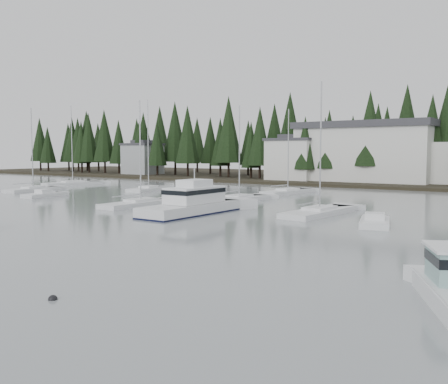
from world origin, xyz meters
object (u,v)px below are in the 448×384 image
object	(u,v)px
runabout_1	(375,224)
sailboat_8	(320,214)
sailboat_2	(33,191)
cabin_cruiser_center	(192,206)
sailboat_3	(288,193)
sailboat_6	(141,205)
house_far_west	(143,158)
house_west	(293,158)
sailboat_7	(73,184)
runabout_0	(44,196)
sailboat_9	(149,190)
sailboat_0	(239,201)
harbor_inn	(376,152)

from	to	relation	value
runabout_1	sailboat_8	bearing A→B (deg)	41.55
sailboat_2	sailboat_8	bearing A→B (deg)	-99.15
cabin_cruiser_center	sailboat_3	xyz separation A→B (m)	(-3.35, 25.90, -0.69)
sailboat_6	sailboat_8	xyz separation A→B (m)	(19.31, 3.84, 0.00)
sailboat_8	house_far_west	bearing A→B (deg)	59.46
sailboat_6	house_west	bearing A→B (deg)	7.34
house_west	sailboat_7	xyz separation A→B (m)	(-28.76, -29.45, -4.58)
sailboat_7	runabout_0	size ratio (longest dim) A/B	2.51
house_west	sailboat_2	size ratio (longest dim) A/B	0.74
house_far_west	cabin_cruiser_center	bearing A→B (deg)	-42.52
sailboat_9	sailboat_6	bearing A→B (deg)	-149.91
sailboat_0	sailboat_2	bearing A→B (deg)	103.53
sailboat_7	sailboat_8	distance (m)	55.67
cabin_cruiser_center	sailboat_2	size ratio (longest dim) A/B	0.90
sailboat_3	runabout_1	xyz separation A→B (m)	(20.02, -23.56, 0.07)
house_far_west	sailboat_2	xyz separation A→B (m)	(20.29, -44.24, -4.33)
sailboat_8	runabout_0	distance (m)	37.33
harbor_inn	sailboat_6	bearing A→B (deg)	-100.36
sailboat_0	sailboat_7	xyz separation A→B (m)	(-40.52, 7.73, 0.01)
sailboat_2	runabout_0	world-z (taller)	sailboat_2
harbor_inn	sailboat_3	bearing A→B (deg)	-97.24
sailboat_7	sailboat_8	size ratio (longest dim) A/B	1.14
sailboat_0	sailboat_9	size ratio (longest dim) A/B	0.84
house_west	sailboat_7	size ratio (longest dim) A/B	0.65
sailboat_0	runabout_1	distance (m)	22.47
sailboat_7	runabout_1	bearing A→B (deg)	-95.28
sailboat_9	runabout_1	bearing A→B (deg)	-123.17
harbor_inn	sailboat_9	xyz separation A→B (m)	(-23.26, -35.00, -5.69)
house_far_west	runabout_1	size ratio (longest dim) A/B	1.52
harbor_inn	sailboat_2	distance (m)	58.82
sailboat_2	sailboat_7	xyz separation A→B (m)	(-7.05, 12.79, 0.00)
runabout_1	sailboat_9	bearing A→B (deg)	51.28
sailboat_8	sailboat_9	distance (m)	35.40
sailboat_6	sailboat_7	xyz separation A→B (m)	(-34.48, 18.17, 0.02)
sailboat_3	sailboat_7	size ratio (longest dim) A/B	0.85
house_far_west	sailboat_7	bearing A→B (deg)	-67.16
sailboat_0	sailboat_8	bearing A→B (deg)	-111.49
sailboat_3	sailboat_9	size ratio (longest dim) A/B	0.87
harbor_inn	runabout_1	bearing A→B (deg)	-72.11
house_far_west	harbor_inn	size ratio (longest dim) A/B	0.29
sailboat_2	runabout_0	xyz separation A→B (m)	(9.57, -4.98, 0.06)
house_west	sailboat_7	distance (m)	41.41
sailboat_2	sailboat_7	world-z (taller)	sailboat_7
harbor_inn	sailboat_0	distance (m)	41.05
sailboat_3	runabout_0	distance (m)	32.97
sailboat_2	runabout_1	bearing A→B (deg)	-103.25
house_west	cabin_cruiser_center	bearing A→B (deg)	-73.48
harbor_inn	runabout_0	distance (m)	57.67
house_far_west	runabout_0	bearing A→B (deg)	-58.74
harbor_inn	sailboat_8	size ratio (longest dim) A/B	2.29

